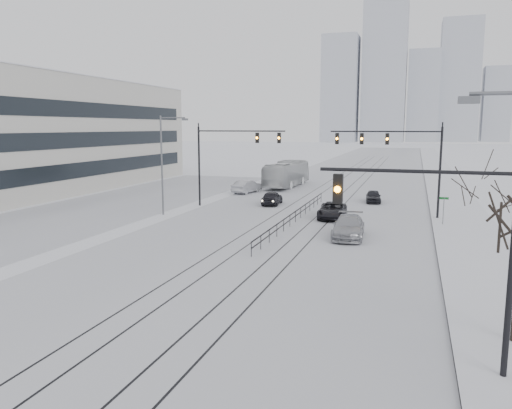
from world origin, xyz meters
The scene contains 18 objects.
road centered at (0.00, 60.00, 0.01)m, with size 22.00×260.00×0.02m, color silver.
sidewalk_east centered at (13.50, 60.00, 0.08)m, with size 5.00×260.00×0.16m, color silver.
curb centered at (11.05, 60.00, 0.06)m, with size 0.10×260.00×0.12m, color gray.
parking_strip centered at (-20.00, 35.00, 0.01)m, with size 14.00×60.00×0.03m, color silver.
tram_rails centered at (0.00, 40.00, 0.02)m, with size 5.30×180.00×0.01m.
skyline centered at (5.02, 273.63, 30.65)m, with size 96.00×48.00×72.00m.
traffic_mast_near centered at (10.79, 6.00, 4.56)m, with size 6.10×0.37×7.00m.
traffic_mast_ne centered at (8.15, 34.99, 5.76)m, with size 9.60×0.37×8.00m.
traffic_mast_nw centered at (-8.52, 36.00, 5.57)m, with size 9.10×0.37×8.00m.
street_light_west centered at (-12.20, 30.00, 5.21)m, with size 2.73×0.25×9.00m.
median_fence centered at (0.00, 30.00, 0.53)m, with size 0.06×24.00×1.00m.
street_sign centered at (11.80, 32.00, 1.61)m, with size 0.70×0.06×2.40m.
sedan_sb_inner centered at (-4.54, 38.67, 0.71)m, with size 1.68×4.18×1.42m, color black.
sedan_sb_outer centered at (-10.00, 46.68, 0.79)m, with size 1.67×4.78×1.58m, color #A8A9B0.
sedan_nb_front centered at (2.67, 32.77, 0.70)m, with size 2.33×5.05×1.40m, color black.
sedan_nb_right centered at (5.01, 25.42, 0.79)m, with size 2.20×5.42×1.57m, color #9C9DA3.
sedan_nb_far centered at (5.36, 43.46, 0.65)m, with size 1.53×3.80×1.30m, color black.
box_truck centered at (-6.96, 54.49, 1.70)m, with size 2.86×12.23×3.41m, color silver.
Camera 1 is at (9.40, -10.54, 7.99)m, focal length 35.00 mm.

